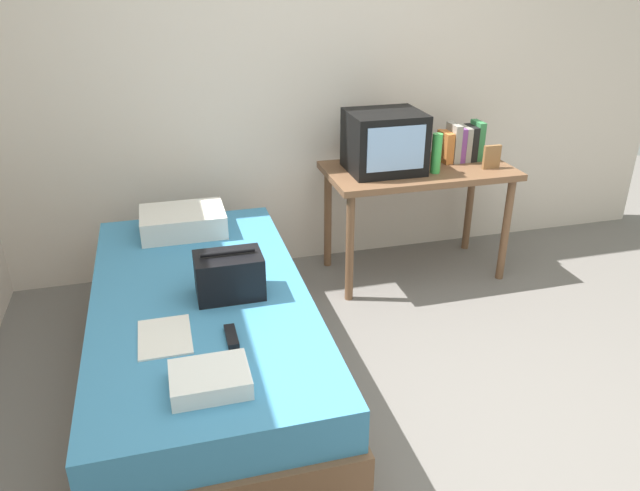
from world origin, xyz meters
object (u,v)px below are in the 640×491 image
object	(u,v)px
tv	(384,142)
magazine	(165,337)
water_bottle	(436,153)
bed	(205,340)
folded_towel	(210,379)
remote_dark	(231,336)
book_row	(461,143)
pillow	(183,221)
picture_frame	(492,157)
handbag	(229,275)
desk	(418,182)

from	to	relation	value
tv	magazine	size ratio (longest dim) A/B	1.52
water_bottle	magazine	xyz separation A→B (m)	(-1.66, -1.07, -0.33)
bed	folded_towel	world-z (taller)	folded_towel
magazine	folded_towel	world-z (taller)	folded_towel
remote_dark	bed	bearing A→B (deg)	102.38
book_row	pillow	distance (m)	1.82
tv	remote_dark	distance (m)	1.73
bed	folded_towel	size ratio (longest dim) A/B	7.14
picture_frame	folded_towel	distance (m)	2.38
folded_towel	remote_dark	bearing A→B (deg)	68.61
magazine	handbag	bearing A→B (deg)	42.48
picture_frame	bed	bearing A→B (deg)	-158.81
tv	water_bottle	bearing A→B (deg)	-23.10
desk	folded_towel	world-z (taller)	desk
folded_towel	tv	bearing A→B (deg)	51.79
bed	handbag	distance (m)	0.39
water_bottle	picture_frame	bearing A→B (deg)	-2.07
picture_frame	remote_dark	size ratio (longest dim) A/B	0.94
handbag	remote_dark	xyz separation A→B (m)	(-0.04, -0.35, -0.09)
book_row	water_bottle	bearing A→B (deg)	-143.67
picture_frame	magazine	world-z (taller)	picture_frame
magazine	folded_towel	distance (m)	0.40
desk	book_row	world-z (taller)	book_row
tv	water_bottle	world-z (taller)	tv
magazine	desk	bearing A→B (deg)	36.38
remote_dark	folded_towel	world-z (taller)	folded_towel
bed	book_row	xyz separation A→B (m)	(1.76, 0.93, 0.58)
water_bottle	handbag	xyz separation A→B (m)	(-1.36, -0.79, -0.23)
desk	folded_towel	xyz separation A→B (m)	(-1.46, -1.55, -0.08)
picture_frame	tv	bearing A→B (deg)	168.28
book_row	picture_frame	world-z (taller)	book_row
bed	water_bottle	size ratio (longest dim) A/B	8.30
bed	remote_dark	size ratio (longest dim) A/B	12.82
book_row	handbag	size ratio (longest dim) A/B	0.88
desk	picture_frame	size ratio (longest dim) A/B	7.93
bed	picture_frame	world-z (taller)	picture_frame
picture_frame	water_bottle	bearing A→B (deg)	177.93
handbag	bed	bearing A→B (deg)	156.63
water_bottle	desk	bearing A→B (deg)	115.28
handbag	magazine	size ratio (longest dim) A/B	1.03
desk	water_bottle	xyz separation A→B (m)	(0.05, -0.12, 0.21)
water_bottle	handbag	size ratio (longest dim) A/B	0.80
bed	picture_frame	distance (m)	2.07
pillow	folded_towel	distance (m)	1.42
tv	book_row	size ratio (longest dim) A/B	1.66
book_row	handbag	distance (m)	1.92
handbag	water_bottle	bearing A→B (deg)	30.24
handbag	magazine	world-z (taller)	handbag
desk	book_row	distance (m)	0.39
picture_frame	remote_dark	bearing A→B (deg)	-147.38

